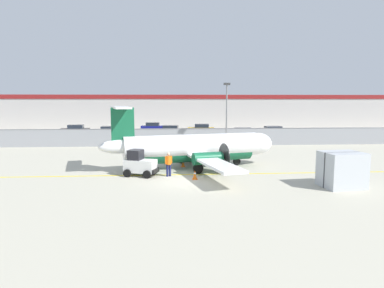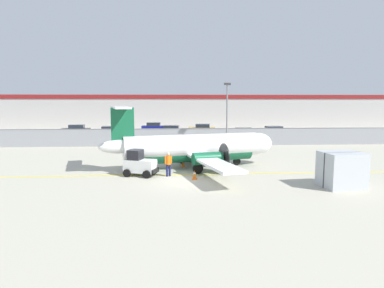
{
  "view_description": "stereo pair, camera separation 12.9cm",
  "coord_description": "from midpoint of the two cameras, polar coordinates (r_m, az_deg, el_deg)",
  "views": [
    {
      "loc": [
        -1.14,
        -22.4,
        5.35
      ],
      "look_at": [
        0.74,
        5.51,
        1.8
      ],
      "focal_mm": 32.0,
      "sensor_mm": 36.0,
      "label": 1
    },
    {
      "loc": [
        -1.01,
        -22.41,
        5.35
      ],
      "look_at": [
        0.74,
        5.51,
        1.8
      ],
      "focal_mm": 32.0,
      "sensor_mm": 36.0,
      "label": 2
    }
  ],
  "objects": [
    {
      "name": "parked_car_4",
      "position": [
        54.24,
        1.72,
        2.52
      ],
      "size": [
        4.35,
        2.34,
        1.58
      ],
      "rotation": [
        0.0,
        0.0,
        3.04
      ],
      "color": "#B28C19",
      "rests_on": "parking_lot_strip"
    },
    {
      "name": "commuter_airplane",
      "position": [
        27.31,
        0.78,
        -0.65
      ],
      "size": [
        14.23,
        15.92,
        4.92
      ],
      "rotation": [
        0.0,
        0.0,
        0.24
      ],
      "color": "white",
      "rests_on": "ground"
    },
    {
      "name": "ground_plane",
      "position": [
        25.01,
        -1.04,
        -5.11
      ],
      "size": [
        140.0,
        140.0,
        0.01
      ],
      "color": "#B2AD99"
    },
    {
      "name": "parked_car_3",
      "position": [
        51.23,
        -3.52,
        2.23
      ],
      "size": [
        4.39,
        2.44,
        1.58
      ],
      "rotation": [
        0.0,
        0.0,
        3.01
      ],
      "color": "red",
      "rests_on": "parking_lot_strip"
    },
    {
      "name": "ground_crew_worker",
      "position": [
        24.34,
        -3.82,
        -3.19
      ],
      "size": [
        0.54,
        0.44,
        1.7
      ],
      "rotation": [
        0.0,
        0.0,
        5.1
      ],
      "color": "#191E4C",
      "rests_on": "ground"
    },
    {
      "name": "traffic_cone_near_left",
      "position": [
        25.78,
        7.1,
        -4.09
      ],
      "size": [
        0.36,
        0.36,
        0.64
      ],
      "color": "orange",
      "rests_on": "ground"
    },
    {
      "name": "background_building",
      "position": [
        70.44,
        -2.72,
        5.52
      ],
      "size": [
        91.0,
        8.1,
        6.5
      ],
      "color": "#BCB7B2",
      "rests_on": "ground"
    },
    {
      "name": "parked_car_5",
      "position": [
        47.2,
        8.49,
        1.73
      ],
      "size": [
        4.39,
        2.43,
        1.58
      ],
      "rotation": [
        0.0,
        0.0,
        3.01
      ],
      "color": "#19662D",
      "rests_on": "parking_lot_strip"
    },
    {
      "name": "cargo_container",
      "position": [
        23.18,
        23.82,
        -3.96
      ],
      "size": [
        2.63,
        2.28,
        2.2
      ],
      "rotation": [
        0.0,
        0.0,
        0.12
      ],
      "color": "#B7BCC1",
      "rests_on": "ground"
    },
    {
      "name": "parked_car_2",
      "position": [
        58.42,
        -6.24,
        2.81
      ],
      "size": [
        4.31,
        2.23,
        1.58
      ],
      "rotation": [
        0.0,
        0.0,
        -0.07
      ],
      "color": "navy",
      "rests_on": "parking_lot_strip"
    },
    {
      "name": "parked_car_0",
      "position": [
        55.48,
        -18.7,
        2.24
      ],
      "size": [
        4.29,
        2.19,
        1.58
      ],
      "rotation": [
        0.0,
        0.0,
        3.2
      ],
      "color": "black",
      "rests_on": "parking_lot_strip"
    },
    {
      "name": "traffic_cone_near_right",
      "position": [
        23.45,
        0.57,
        -5.17
      ],
      "size": [
        0.36,
        0.36,
        0.64
      ],
      "color": "orange",
      "rests_on": "ground"
    },
    {
      "name": "traffic_cone_far_left",
      "position": [
        27.83,
        -1.38,
        -3.2
      ],
      "size": [
        0.36,
        0.36,
        0.64
      ],
      "color": "orange",
      "rests_on": "ground"
    },
    {
      "name": "parked_car_6",
      "position": [
        50.86,
        13.65,
        2.0
      ],
      "size": [
        4.33,
        2.28,
        1.58
      ],
      "rotation": [
        0.0,
        0.0,
        0.08
      ],
      "color": "gray",
      "rests_on": "parking_lot_strip"
    },
    {
      "name": "apron_light_pole",
      "position": [
        37.7,
        5.96,
        5.6
      ],
      "size": [
        0.7,
        0.3,
        7.27
      ],
      "color": "slate",
      "rests_on": "ground"
    },
    {
      "name": "parking_lot_strip",
      "position": [
        52.19,
        -2.38,
        1.41
      ],
      "size": [
        98.0,
        17.0,
        0.12
      ],
      "color": "#38383A",
      "rests_on": "ground"
    },
    {
      "name": "baggage_tug",
      "position": [
        24.7,
        -8.61,
        -3.33
      ],
      "size": [
        2.56,
        1.98,
        1.88
      ],
      "rotation": [
        0.0,
        0.0,
        -0.34
      ],
      "color": "silver",
      "rests_on": "ground"
    },
    {
      "name": "parked_car_1",
      "position": [
        50.73,
        -13.28,
        2.0
      ],
      "size": [
        4.22,
        2.03,
        1.58
      ],
      "rotation": [
        0.0,
        0.0,
        -0.01
      ],
      "color": "gray",
      "rests_on": "parking_lot_strip"
    },
    {
      "name": "perimeter_fence",
      "position": [
        40.64,
        -2.05,
        1.25
      ],
      "size": [
        98.0,
        0.1,
        2.1
      ],
      "color": "gray",
      "rests_on": "ground"
    }
  ]
}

